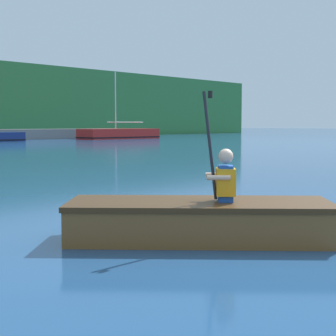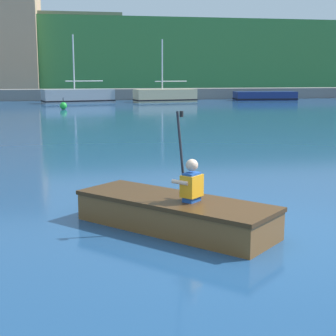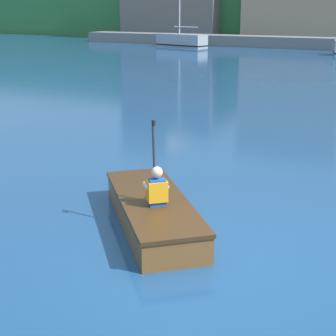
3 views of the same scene
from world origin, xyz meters
TOP-DOWN VIEW (x-y plane):
  - ground_plane at (0.00, 0.00)m, footprint 300.00×300.00m
  - moored_boat_dock_west_end at (-17.51, 34.23)m, footprint 4.86×2.48m
  - rowboat_foreground at (-1.27, 0.64)m, footprint 2.76×2.88m
  - person_paddler at (-1.05, 0.40)m, footprint 0.46×0.46m

SIDE VIEW (x-z plane):
  - ground_plane at x=0.00m, z-range 0.00..0.00m
  - rowboat_foreground at x=-1.27m, z-range 0.03..0.48m
  - moored_boat_dock_west_end at x=-17.51m, z-range -2.85..3.92m
  - person_paddler at x=-1.05m, z-range 0.10..1.35m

